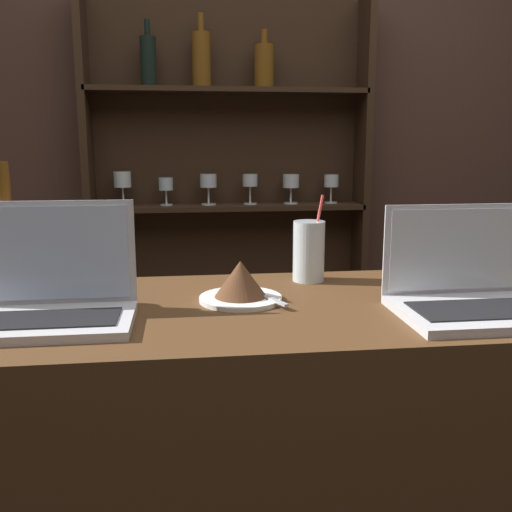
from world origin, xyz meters
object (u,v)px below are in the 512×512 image
laptop_near (44,295)px  water_glass (309,251)px  laptop_far (470,291)px  cake_plate (241,284)px  wine_bottle_amber (9,252)px

laptop_near → water_glass: size_ratio=1.59×
laptop_near → laptop_far: (0.84, -0.04, -0.01)m
laptop_far → cake_plate: size_ratio=1.70×
water_glass → cake_plate: bearing=-138.7°
laptop_far → cake_plate: laptop_far is taller
laptop_far → wine_bottle_amber: bearing=169.7°
laptop_near → wine_bottle_amber: size_ratio=1.13×
wine_bottle_amber → laptop_near: bearing=-53.6°
laptop_near → wine_bottle_amber: 0.17m
laptop_far → water_glass: water_glass is taller
cake_plate → water_glass: (0.19, 0.16, 0.04)m
water_glass → laptop_far: bearing=-48.4°
cake_plate → wine_bottle_amber: size_ratio=0.61×
laptop_near → laptop_far: laptop_near is taller
laptop_near → water_glass: bearing=24.5°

